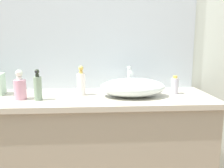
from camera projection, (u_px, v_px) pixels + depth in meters
name	position (u px, v px, depth m)	size (l,w,h in m)	color
bathroom_wall_rear	(86.00, 25.00, 1.75)	(6.00, 0.06, 2.60)	silver
vanity_counter	(92.00, 156.00, 1.61)	(1.55, 0.52, 0.84)	gray
wall_mirror_panel	(91.00, 25.00, 1.71)	(1.52, 0.01, 0.92)	#B2BCC6
sink_basin	(133.00, 87.00, 1.52)	(0.41, 0.26, 0.12)	silver
faucet	(130.00, 77.00, 1.66)	(0.03, 0.14, 0.18)	silver
soap_dispenser	(20.00, 87.00, 1.44)	(0.07, 0.07, 0.18)	pink
lotion_bottle	(81.00, 83.00, 1.55)	(0.05, 0.05, 0.19)	white
perfume_bottle	(38.00, 87.00, 1.42)	(0.05, 0.05, 0.19)	gray
spray_can	(175.00, 85.00, 1.60)	(0.05, 0.05, 0.12)	silver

